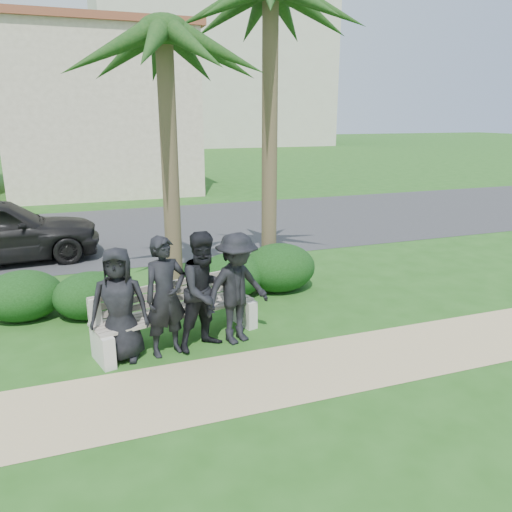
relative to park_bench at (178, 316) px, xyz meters
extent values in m
plane|color=#215117|center=(1.05, 0.26, -0.41)|extent=(160.00, 160.00, 0.00)
cube|color=tan|center=(1.05, -1.54, -0.41)|extent=(30.00, 1.60, 0.01)
cube|color=#2D2D30|center=(1.05, 8.26, -0.41)|extent=(160.00, 8.00, 0.01)
cube|color=#BCAC8D|center=(0.05, 18.26, 3.09)|extent=(8.00, 8.00, 7.00)
cube|color=brown|center=(0.05, 18.26, 6.74)|extent=(8.40, 8.40, 0.30)
cube|color=beige|center=(15.05, 55.26, 9.59)|extent=(26.00, 18.00, 20.00)
cube|color=gray|center=(0.00, -0.04, 0.08)|extent=(2.68, 1.27, 0.04)
cube|color=gray|center=(0.00, 0.22, 0.35)|extent=(2.54, 0.73, 0.31)
cube|color=beige|center=(-1.22, -0.04, -0.17)|extent=(0.33, 0.62, 0.48)
cube|color=beige|center=(1.22, -0.04, -0.17)|extent=(0.33, 0.62, 0.48)
imported|color=black|center=(-0.90, -0.32, 0.44)|extent=(0.93, 0.71, 1.70)
imported|color=black|center=(-0.24, -0.37, 0.50)|extent=(0.76, 0.60, 1.82)
imported|color=black|center=(0.37, -0.36, 0.51)|extent=(1.07, 0.95, 1.84)
imported|color=black|center=(0.87, -0.33, 0.47)|extent=(1.29, 0.99, 1.77)
ellipsoid|color=black|center=(-2.39, 1.85, 0.03)|extent=(1.37, 1.13, 0.89)
ellipsoid|color=black|center=(-1.27, 1.53, 0.01)|extent=(1.29, 1.06, 0.84)
ellipsoid|color=black|center=(1.40, 1.72, 0.03)|extent=(1.37, 1.13, 0.89)
ellipsoid|color=black|center=(2.44, 1.74, 0.08)|extent=(1.52, 1.26, 0.99)
ellipsoid|color=black|center=(2.54, 1.96, -0.03)|extent=(1.18, 0.98, 0.77)
cylinder|color=brown|center=(0.36, 2.13, 2.04)|extent=(0.32, 0.32, 4.91)
cylinder|color=brown|center=(2.47, 2.41, 2.49)|extent=(0.32, 0.32, 5.81)
camera|label=1|loc=(-1.33, -7.30, 3.06)|focal=35.00mm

